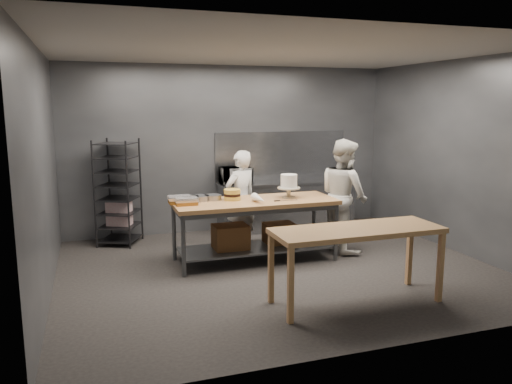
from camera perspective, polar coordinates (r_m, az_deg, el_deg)
ground at (r=7.17m, az=2.62°, el=-8.79°), size 6.00×6.00×0.00m
back_wall at (r=9.20m, az=-2.93°, el=4.94°), size 6.00×0.04×3.00m
work_table at (r=7.42m, az=-0.27°, el=-3.55°), size 2.40×0.90×0.92m
near_counter at (r=5.91m, az=11.47°, el=-4.87°), size 2.00×0.70×0.90m
back_counter at (r=9.37m, az=3.56°, el=-1.45°), size 2.60×0.60×0.90m
splashback_panel at (r=9.51m, az=2.94°, el=4.20°), size 2.60×0.02×0.90m
speed_rack at (r=8.57m, az=-15.46°, el=-0.14°), size 0.82×0.84×1.75m
chef_behind at (r=8.04m, az=-1.76°, el=-0.86°), size 0.68×0.57×1.59m
chef_right at (r=8.00m, az=9.99°, el=-0.37°), size 0.74×0.91×1.78m
microwave at (r=8.95m, az=-2.34°, el=1.90°), size 0.54×0.37×0.30m
frosted_cake_stand at (r=7.49m, az=3.77°, el=1.03°), size 0.34×0.34×0.35m
layer_cake at (r=7.33m, az=-2.73°, el=-0.31°), size 0.24×0.24×0.16m
cake_pans at (r=7.29m, az=-6.72°, el=-0.76°), size 0.66×0.38×0.07m
piping_bag at (r=7.09m, az=0.37°, el=-0.81°), size 0.15×0.39×0.12m
offset_spatula at (r=7.27m, az=3.07°, el=-0.99°), size 0.36×0.02×0.02m
pastry_clamshells at (r=7.10m, az=-8.35°, el=-0.94°), size 0.38×0.36×0.11m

